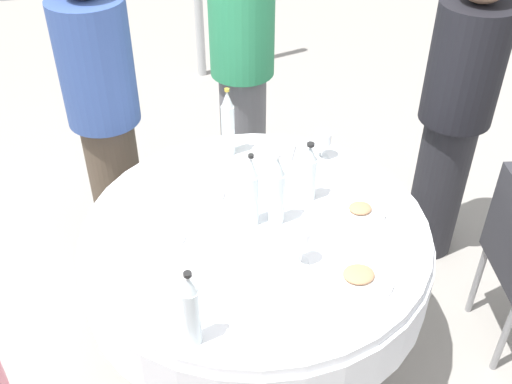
{
  "coord_description": "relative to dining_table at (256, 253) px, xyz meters",
  "views": [
    {
      "loc": [
        0.4,
        1.76,
        2.28
      ],
      "look_at": [
        0.0,
        0.0,
        0.9
      ],
      "focal_mm": 42.54,
      "sensor_mm": 36.0,
      "label": 1
    }
  ],
  "objects": [
    {
      "name": "bottle_clear_right",
      "position": [
        0.32,
        0.5,
        0.29
      ],
      "size": [
        0.06,
        0.06,
        0.3
      ],
      "color": "silver",
      "rests_on": "dining_table"
    },
    {
      "name": "ground_plane",
      "position": [
        0.0,
        0.0,
        -0.59
      ],
      "size": [
        10.0,
        10.0,
        0.0
      ],
      "primitive_type": "plane",
      "color": "gray"
    },
    {
      "name": "plate_mid",
      "position": [
        0.19,
        -0.24,
        0.16
      ],
      "size": [
        0.21,
        0.21,
        0.02
      ],
      "color": "white",
      "rests_on": "dining_table"
    },
    {
      "name": "wine_glass_left",
      "position": [
        -0.4,
        -0.4,
        0.24
      ],
      "size": [
        0.07,
        0.07,
        0.13
      ],
      "color": "white",
      "rests_on": "dining_table"
    },
    {
      "name": "plate_near",
      "position": [
        -0.42,
        0.02,
        0.16
      ],
      "size": [
        0.2,
        0.2,
        0.04
      ],
      "color": "white",
      "rests_on": "dining_table"
    },
    {
      "name": "bottle_clear_left",
      "position": [
        0.01,
        -0.02,
        0.3
      ],
      "size": [
        0.06,
        0.06,
        0.32
      ],
      "color": "silver",
      "rests_on": "dining_table"
    },
    {
      "name": "person_right",
      "position": [
        -0.19,
        -1.15,
        0.24
      ],
      "size": [
        0.34,
        0.34,
        1.6
      ],
      "rotation": [
        0.0,
        0.0,
        2.98
      ],
      "color": "slate",
      "rests_on": "ground_plane"
    },
    {
      "name": "plate_far",
      "position": [
        -0.29,
        0.37,
        0.16
      ],
      "size": [
        0.25,
        0.25,
        0.04
      ],
      "color": "white",
      "rests_on": "dining_table"
    },
    {
      "name": "person_left",
      "position": [
        -1.08,
        -0.48,
        0.25
      ],
      "size": [
        0.34,
        0.34,
        1.59
      ],
      "rotation": [
        0.0,
        0.0,
        1.99
      ],
      "color": "#26262B",
      "rests_on": "ground_plane"
    },
    {
      "name": "fork_right",
      "position": [
        0.05,
        0.44,
        0.15
      ],
      "size": [
        0.15,
        0.12,
        0.0
      ],
      "primitive_type": "cube",
      "rotation": [
        0.0,
        0.0,
        3.78
      ],
      "color": "silver",
      "rests_on": "dining_table"
    },
    {
      "name": "bottle_clear_front",
      "position": [
        -0.25,
        -0.13,
        0.27
      ],
      "size": [
        0.06,
        0.06,
        0.27
      ],
      "color": "silver",
      "rests_on": "dining_table"
    },
    {
      "name": "bottle_clear_outer",
      "position": [
        0.01,
        -0.53,
        0.3
      ],
      "size": [
        0.06,
        0.06,
        0.33
      ],
      "color": "silver",
      "rests_on": "dining_table"
    },
    {
      "name": "folded_napkin",
      "position": [
        -0.22,
        -0.48,
        0.16
      ],
      "size": [
        0.17,
        0.17,
        0.02
      ],
      "primitive_type": "cube",
      "rotation": [
        0.0,
        0.0,
        -0.42
      ],
      "color": "white",
      "rests_on": "dining_table"
    },
    {
      "name": "plate_north",
      "position": [
        0.39,
        -0.01,
        0.16
      ],
      "size": [
        0.22,
        0.22,
        0.02
      ],
      "color": "white",
      "rests_on": "dining_table"
    },
    {
      "name": "wine_glass_front",
      "position": [
        -0.11,
        0.24,
        0.26
      ],
      "size": [
        0.07,
        0.07,
        0.15
      ],
      "color": "white",
      "rests_on": "dining_table"
    },
    {
      "name": "fork_east",
      "position": [
        0.15,
        0.16,
        0.15
      ],
      "size": [
        0.16,
        0.11,
        0.0
      ],
      "primitive_type": "cube",
      "rotation": [
        0.0,
        0.0,
        5.74
      ],
      "color": "silver",
      "rests_on": "dining_table"
    },
    {
      "name": "dining_table",
      "position": [
        0.0,
        0.0,
        0.0
      ],
      "size": [
        1.39,
        1.39,
        0.74
      ],
      "color": "white",
      "rests_on": "ground_plane"
    },
    {
      "name": "bottle_clear_east",
      "position": [
        -0.08,
        -0.01,
        0.3
      ],
      "size": [
        0.06,
        0.06,
        0.32
      ],
      "color": "silver",
      "rests_on": "dining_table"
    },
    {
      "name": "person_east",
      "position": [
        0.55,
        -0.84,
        0.25
      ],
      "size": [
        0.34,
        0.34,
        1.6
      ],
      "rotation": [
        0.0,
        0.0,
        3.72
      ],
      "color": "#4C3F33",
      "rests_on": "ground_plane"
    }
  ]
}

